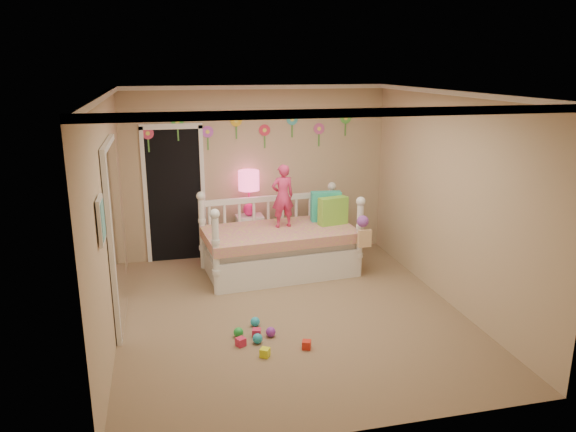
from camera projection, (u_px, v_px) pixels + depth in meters
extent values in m
cube|color=#7F684C|center=(291.00, 313.00, 6.58)|extent=(4.00, 4.50, 0.01)
cube|color=white|center=(292.00, 93.00, 5.88)|extent=(4.00, 4.50, 0.01)
cube|color=tan|center=(257.00, 172.00, 8.34)|extent=(4.00, 0.01, 2.60)
cube|color=tan|center=(108.00, 220.00, 5.79)|extent=(0.01, 4.50, 2.60)
cube|color=tan|center=(451.00, 200.00, 6.67)|extent=(0.01, 4.50, 2.60)
cube|color=#25BBA4|center=(326.00, 206.00, 8.08)|extent=(0.45, 0.20, 0.44)
cube|color=#80D13F|center=(333.00, 211.00, 7.90)|extent=(0.45, 0.25, 0.40)
imported|color=#D93167|center=(283.00, 196.00, 7.71)|extent=(0.35, 0.26, 0.91)
cube|color=white|center=(250.00, 237.00, 8.39)|extent=(0.41, 0.31, 0.67)
sphere|color=#F72085|center=(249.00, 210.00, 8.28)|extent=(0.19, 0.19, 0.19)
cylinder|color=#F72085|center=(249.00, 197.00, 8.23)|extent=(0.03, 0.03, 0.40)
cylinder|color=#FF4C86|center=(249.00, 180.00, 8.16)|extent=(0.32, 0.32, 0.29)
cube|color=black|center=(175.00, 194.00, 8.12)|extent=(0.90, 0.04, 2.07)
cube|color=white|center=(116.00, 234.00, 6.15)|extent=(0.07, 1.30, 2.10)
cube|color=white|center=(101.00, 220.00, 4.89)|extent=(0.05, 0.34, 0.42)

